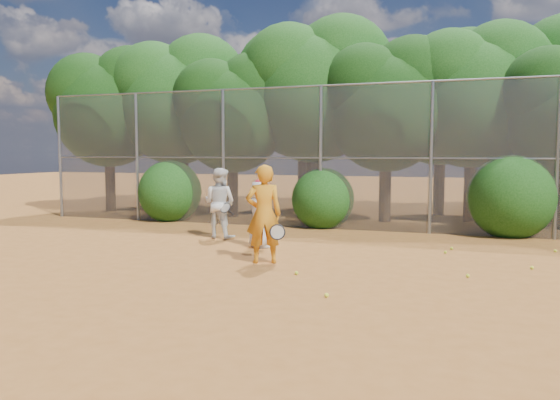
% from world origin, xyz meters
% --- Properties ---
extents(ground, '(80.00, 80.00, 0.00)m').
position_xyz_m(ground, '(0.00, 0.00, 0.00)').
color(ground, '#9A5922').
rests_on(ground, ground).
extents(fence_back, '(20.05, 0.09, 4.03)m').
position_xyz_m(fence_back, '(-0.12, 6.00, 2.05)').
color(fence_back, gray).
rests_on(fence_back, ground).
extents(tree_0, '(4.38, 3.81, 6.00)m').
position_xyz_m(tree_0, '(-9.44, 8.04, 3.93)').
color(tree_0, black).
rests_on(tree_0, ground).
extents(tree_1, '(4.64, 4.03, 6.35)m').
position_xyz_m(tree_1, '(-6.94, 8.54, 4.16)').
color(tree_1, black).
rests_on(tree_1, ground).
extents(tree_2, '(3.99, 3.47, 5.47)m').
position_xyz_m(tree_2, '(-4.45, 7.83, 3.58)').
color(tree_2, black).
rests_on(tree_2, ground).
extents(tree_3, '(4.89, 4.26, 6.70)m').
position_xyz_m(tree_3, '(-1.94, 8.84, 4.40)').
color(tree_3, black).
rests_on(tree_3, ground).
extents(tree_4, '(4.19, 3.64, 5.73)m').
position_xyz_m(tree_4, '(0.55, 8.24, 3.76)').
color(tree_4, black).
rests_on(tree_4, ground).
extents(tree_5, '(4.51, 3.92, 6.17)m').
position_xyz_m(tree_5, '(3.06, 9.04, 4.05)').
color(tree_5, black).
rests_on(tree_5, ground).
extents(tree_9, '(4.83, 4.20, 6.62)m').
position_xyz_m(tree_9, '(-7.94, 10.84, 4.34)').
color(tree_9, black).
rests_on(tree_9, ground).
extents(tree_10, '(5.15, 4.48, 7.06)m').
position_xyz_m(tree_10, '(-2.93, 11.05, 4.63)').
color(tree_10, black).
rests_on(tree_10, ground).
extents(tree_11, '(4.64, 4.03, 6.35)m').
position_xyz_m(tree_11, '(2.06, 10.64, 4.16)').
color(tree_11, black).
rests_on(tree_11, ground).
extents(bush_0, '(2.00, 2.00, 2.00)m').
position_xyz_m(bush_0, '(-6.00, 6.30, 1.00)').
color(bush_0, '#154411').
rests_on(bush_0, ground).
extents(bush_1, '(1.80, 1.80, 1.80)m').
position_xyz_m(bush_1, '(-1.00, 6.30, 0.90)').
color(bush_1, '#154411').
rests_on(bush_1, ground).
extents(bush_2, '(2.20, 2.20, 2.20)m').
position_xyz_m(bush_2, '(4.00, 6.30, 1.10)').
color(bush_2, '#154411').
rests_on(bush_2, ground).
extents(player_yellow, '(0.92, 0.71, 1.92)m').
position_xyz_m(player_yellow, '(-0.80, 0.96, 0.96)').
color(player_yellow, orange).
rests_on(player_yellow, ground).
extents(player_teen, '(0.88, 0.86, 1.55)m').
position_xyz_m(player_teen, '(-1.51, 2.55, 0.77)').
color(player_teen, silver).
rests_on(player_teen, ground).
extents(player_white, '(0.94, 0.83, 1.77)m').
position_xyz_m(player_white, '(-2.96, 3.53, 0.88)').
color(player_white, white).
rests_on(player_white, ground).
extents(ball_0, '(0.07, 0.07, 0.07)m').
position_xyz_m(ball_0, '(2.97, 0.90, 0.03)').
color(ball_0, yellow).
rests_on(ball_0, ground).
extents(ball_1, '(0.07, 0.07, 0.07)m').
position_xyz_m(ball_1, '(2.52, 3.11, 0.03)').
color(ball_1, yellow).
rests_on(ball_1, ground).
extents(ball_2, '(0.07, 0.07, 0.07)m').
position_xyz_m(ball_2, '(0.99, -1.14, 0.03)').
color(ball_2, yellow).
rests_on(ball_2, ground).
extents(ball_3, '(0.07, 0.07, 0.07)m').
position_xyz_m(ball_3, '(4.09, 1.98, 0.03)').
color(ball_3, yellow).
rests_on(ball_3, ground).
extents(ball_4, '(0.07, 0.07, 0.07)m').
position_xyz_m(ball_4, '(0.12, 0.14, 0.03)').
color(ball_4, yellow).
rests_on(ball_4, ground).
extents(ball_5, '(0.07, 0.07, 0.07)m').
position_xyz_m(ball_5, '(4.76, 4.03, 0.03)').
color(ball_5, yellow).
rests_on(ball_5, ground).
extents(ball_6, '(0.07, 0.07, 0.07)m').
position_xyz_m(ball_6, '(2.64, 3.63, 0.03)').
color(ball_6, yellow).
rests_on(ball_6, ground).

